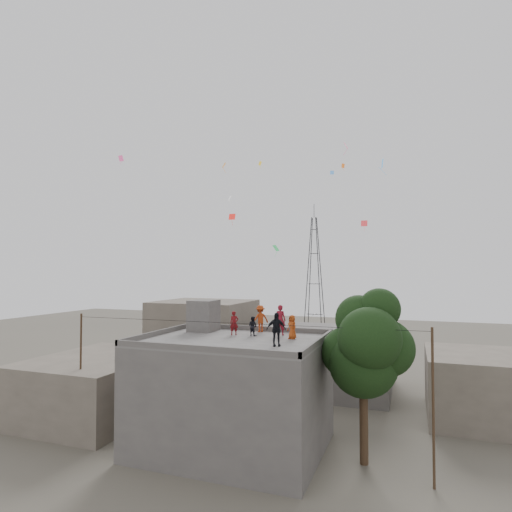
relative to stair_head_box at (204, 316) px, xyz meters
The scene contains 18 objects.
ground 8.21m from the stair_head_box, 39.09° to the right, with size 140.00×140.00×0.00m, color #4F4B41.
main_building 5.78m from the stair_head_box, 39.09° to the right, with size 10.00×8.00×6.10m.
parapet 4.21m from the stair_head_box, 39.09° to the right, with size 10.00×8.00×0.30m.
stair_head_box is the anchor object (origin of this frame).
neighbor_west 9.34m from the stair_head_box, behind, with size 8.00×10.00×4.00m, color #5C5349.
neighbor_north 13.35m from the stair_head_box, 65.48° to the left, with size 12.00×9.00×5.00m, color #514E4C.
neighbor_northwest 15.45m from the stair_head_box, 116.91° to the left, with size 9.00×8.00×7.00m, color #5C5349.
neighbor_east 19.35m from the stair_head_box, 23.28° to the left, with size 7.00×8.00×4.40m, color #5C5349.
tree 10.80m from the stair_head_box, 10.74° to the right, with size 4.90×4.60×9.10m.
utility_line 6.26m from the stair_head_box, 46.14° to the right, with size 20.12×0.62×7.40m.
transmission_tower 37.46m from the stair_head_box, 91.23° to the left, with size 2.97×2.97×20.01m.
person_red_adult 5.25m from the stair_head_box, ahead, with size 0.67×0.44×1.84m, color maroon.
person_orange_child 6.43m from the stair_head_box, 10.76° to the right, with size 0.67×0.44×1.37m, color #A93F13.
person_dark_child 3.90m from the stair_head_box, 13.41° to the right, with size 0.57×0.44×1.17m, color black.
person_dark_adult 7.21m from the stair_head_box, 31.48° to the right, with size 1.02×0.42×1.74m, color black.
person_orange_adult 3.74m from the stair_head_box, 12.36° to the left, with size 1.10×0.63×1.70m, color #A23712.
person_red_child 2.79m from the stair_head_box, 21.09° to the right, with size 0.53×0.35×1.45m, color maroon.
kites 11.41m from the stair_head_box, 53.40° to the left, with size 20.33×15.02×8.17m.
Camera 1 is at (9.66, -22.58, 10.02)m, focal length 30.00 mm.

